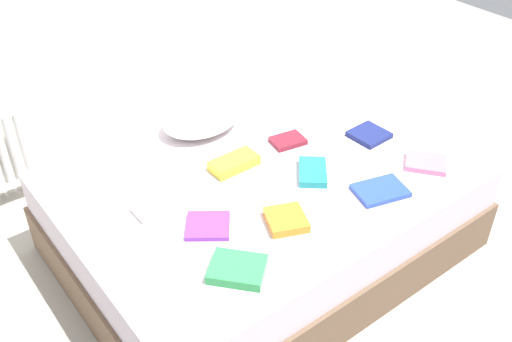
{
  "coord_description": "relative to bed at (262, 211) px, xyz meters",
  "views": [
    {
      "loc": [
        -1.47,
        -1.87,
        2.25
      ],
      "look_at": [
        0.0,
        0.05,
        0.48
      ],
      "focal_mm": 41.21,
      "sensor_mm": 36.0,
      "label": 1
    }
  ],
  "objects": [
    {
      "name": "textbook_purple",
      "position": [
        -0.45,
        -0.18,
        0.26
      ],
      "size": [
        0.26,
        0.26,
        0.02
      ],
      "primitive_type": "cube",
      "rotation": [
        0.0,
        0.0,
        -0.64
      ],
      "color": "purple",
      "rests_on": "bed"
    },
    {
      "name": "bed",
      "position": [
        0.0,
        0.0,
        0.0
      ],
      "size": [
        2.0,
        1.5,
        0.5
      ],
      "color": "brown",
      "rests_on": "ground"
    },
    {
      "name": "textbook_maroon",
      "position": [
        0.28,
        0.13,
        0.27
      ],
      "size": [
        0.19,
        0.16,
        0.03
      ],
      "primitive_type": "cube",
      "rotation": [
        0.0,
        0.0,
        -0.18
      ],
      "color": "maroon",
      "rests_on": "bed"
    },
    {
      "name": "textbook_teal",
      "position": [
        0.19,
        -0.17,
        0.27
      ],
      "size": [
        0.25,
        0.26,
        0.04
      ],
      "primitive_type": "cube",
      "rotation": [
        0.0,
        0.0,
        0.87
      ],
      "color": "teal",
      "rests_on": "bed"
    },
    {
      "name": "textbook_navy",
      "position": [
        0.67,
        -0.1,
        0.27
      ],
      "size": [
        0.19,
        0.19,
        0.03
      ],
      "primitive_type": "cube",
      "rotation": [
        0.0,
        0.0,
        0.04
      ],
      "color": "navy",
      "rests_on": "bed"
    },
    {
      "name": "textbook_green",
      "position": [
        -0.5,
        -0.48,
        0.27
      ],
      "size": [
        0.28,
        0.28,
        0.04
      ],
      "primitive_type": "cube",
      "rotation": [
        0.0,
        0.0,
        -0.85
      ],
      "color": "green",
      "rests_on": "bed"
    },
    {
      "name": "textbook_white",
      "position": [
        -0.58,
        0.07,
        0.27
      ],
      "size": [
        0.18,
        0.13,
        0.03
      ],
      "primitive_type": "cube",
      "rotation": [
        0.0,
        0.0,
        0.0
      ],
      "color": "white",
      "rests_on": "bed"
    },
    {
      "name": "textbook_pink",
      "position": [
        0.7,
        -0.46,
        0.27
      ],
      "size": [
        0.25,
        0.26,
        0.03
      ],
      "primitive_type": "cube",
      "rotation": [
        0.0,
        0.0,
        -0.91
      ],
      "color": "pink",
      "rests_on": "bed"
    },
    {
      "name": "ground_plane",
      "position": [
        0.0,
        0.0,
        -0.25
      ],
      "size": [
        8.0,
        8.0,
        0.0
      ],
      "primitive_type": "plane",
      "color": "#9E998E"
    },
    {
      "name": "textbook_yellow",
      "position": [
        -0.08,
        0.12,
        0.28
      ],
      "size": [
        0.25,
        0.13,
        0.05
      ],
      "primitive_type": "cube",
      "rotation": [
        0.0,
        0.0,
        0.01
      ],
      "color": "yellow",
      "rests_on": "bed"
    },
    {
      "name": "textbook_orange",
      "position": [
        -0.15,
        -0.37,
        0.27
      ],
      "size": [
        0.23,
        0.23,
        0.04
      ],
      "primitive_type": "cube",
      "rotation": [
        0.0,
        0.0,
        -0.39
      ],
      "color": "orange",
      "rests_on": "bed"
    },
    {
      "name": "pillow",
      "position": [
        -0.02,
        0.52,
        0.33
      ],
      "size": [
        0.46,
        0.34,
        0.15
      ],
      "primitive_type": "ellipsoid",
      "color": "white",
      "rests_on": "bed"
    },
    {
      "name": "textbook_blue",
      "position": [
        0.35,
        -0.47,
        0.27
      ],
      "size": [
        0.28,
        0.23,
        0.02
      ],
      "primitive_type": "cube",
      "rotation": [
        0.0,
        0.0,
        -0.27
      ],
      "color": "#2847B7",
      "rests_on": "bed"
    }
  ]
}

